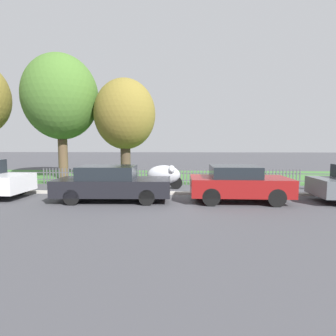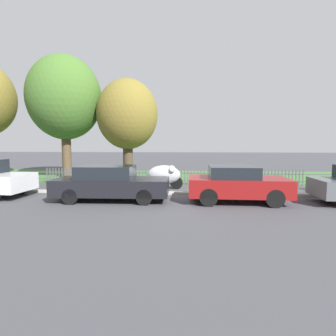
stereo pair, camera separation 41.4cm
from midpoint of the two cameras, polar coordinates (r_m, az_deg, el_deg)
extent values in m
plane|color=#424247|center=(11.63, -1.48, -5.86)|extent=(120.00, 120.00, 0.00)
cube|color=#B2ADA3|center=(11.72, -1.45, -5.48)|extent=(42.84, 0.20, 0.12)
cube|color=#3D7033|center=(18.26, 0.07, -1.79)|extent=(42.84, 7.62, 0.01)
cube|color=#4C4C51|center=(14.48, -0.63, -2.67)|extent=(42.84, 0.03, 0.05)
cube|color=#4C4C51|center=(14.43, -0.63, -1.14)|extent=(42.84, 0.03, 0.05)
cube|color=#4C4C51|center=(16.43, -26.07, -1.57)|extent=(0.06, 0.03, 0.89)
cube|color=#4C4C51|center=(16.35, -25.52, -1.59)|extent=(0.06, 0.03, 0.89)
cube|color=#4C4C51|center=(16.26, -24.96, -1.60)|extent=(0.06, 0.03, 0.89)
cube|color=#4C4C51|center=(16.18, -24.40, -1.61)|extent=(0.06, 0.03, 0.89)
cube|color=#4C4C51|center=(16.10, -23.83, -1.62)|extent=(0.06, 0.03, 0.89)
cube|color=#4C4C51|center=(16.02, -23.26, -1.63)|extent=(0.06, 0.03, 0.89)
cube|color=#4C4C51|center=(15.94, -22.68, -1.64)|extent=(0.06, 0.03, 0.89)
cube|color=#4C4C51|center=(15.87, -22.10, -1.65)|extent=(0.06, 0.03, 0.89)
cube|color=#4C4C51|center=(15.79, -21.51, -1.66)|extent=(0.06, 0.03, 0.89)
cube|color=#4C4C51|center=(15.72, -20.91, -1.67)|extent=(0.06, 0.03, 0.89)
cube|color=#4C4C51|center=(15.65, -20.31, -1.68)|extent=(0.06, 0.03, 0.89)
cube|color=#4C4C51|center=(15.58, -19.71, -1.69)|extent=(0.06, 0.03, 0.89)
cube|color=#4C4C51|center=(15.51, -19.10, -1.70)|extent=(0.06, 0.03, 0.89)
cube|color=#4C4C51|center=(15.45, -18.48, -1.71)|extent=(0.06, 0.03, 0.89)
cube|color=#4C4C51|center=(15.39, -17.86, -1.72)|extent=(0.06, 0.03, 0.89)
cube|color=#4C4C51|center=(15.32, -17.23, -1.73)|extent=(0.06, 0.03, 0.89)
cube|color=#4C4C51|center=(15.26, -16.60, -1.74)|extent=(0.06, 0.03, 0.89)
cube|color=#4C4C51|center=(15.21, -15.97, -1.75)|extent=(0.06, 0.03, 0.89)
cube|color=#4C4C51|center=(15.15, -15.33, -1.76)|extent=(0.06, 0.03, 0.89)
cube|color=#4C4C51|center=(15.09, -14.68, -1.77)|extent=(0.06, 0.03, 0.89)
cube|color=#4C4C51|center=(15.04, -14.03, -1.78)|extent=(0.06, 0.03, 0.89)
cube|color=#4C4C51|center=(14.99, -13.37, -1.79)|extent=(0.06, 0.03, 0.89)
cube|color=#4C4C51|center=(14.94, -12.71, -1.80)|extent=(0.06, 0.03, 0.89)
cube|color=#4C4C51|center=(14.90, -12.05, -1.81)|extent=(0.06, 0.03, 0.89)
cube|color=#4C4C51|center=(14.85, -11.38, -1.81)|extent=(0.06, 0.03, 0.89)
cube|color=#4C4C51|center=(14.81, -10.71, -1.82)|extent=(0.06, 0.03, 0.89)
cube|color=#4C4C51|center=(14.77, -10.04, -1.83)|extent=(0.06, 0.03, 0.89)
cube|color=#4C4C51|center=(14.73, -9.36, -1.84)|extent=(0.06, 0.03, 0.89)
cube|color=#4C4C51|center=(14.69, -8.68, -1.85)|extent=(0.06, 0.03, 0.89)
cube|color=#4C4C51|center=(14.66, -7.99, -1.85)|extent=(0.06, 0.03, 0.89)
cube|color=#4C4C51|center=(14.63, -7.30, -1.86)|extent=(0.06, 0.03, 0.89)
cube|color=#4C4C51|center=(14.60, -6.61, -1.87)|extent=(0.06, 0.03, 0.89)
cube|color=#4C4C51|center=(14.57, -5.91, -1.87)|extent=(0.06, 0.03, 0.89)
cube|color=#4C4C51|center=(14.54, -5.22, -1.88)|extent=(0.06, 0.03, 0.89)
cube|color=#4C4C51|center=(14.52, -4.52, -1.89)|extent=(0.06, 0.03, 0.89)
cube|color=#4C4C51|center=(14.50, -3.82, -1.89)|extent=(0.06, 0.03, 0.89)
cube|color=#4C4C51|center=(14.48, -3.11, -1.90)|extent=(0.06, 0.03, 0.89)
cube|color=#4C4C51|center=(14.46, -2.41, -1.90)|extent=(0.06, 0.03, 0.89)
cube|color=#4C4C51|center=(14.45, -1.70, -1.91)|extent=(0.06, 0.03, 0.89)
cube|color=#4C4C51|center=(14.43, -0.99, -1.91)|extent=(0.06, 0.03, 0.89)
cube|color=#4C4C51|center=(14.42, -0.28, -1.92)|extent=(0.06, 0.03, 0.89)
cube|color=#4C4C51|center=(14.42, 0.43, -1.92)|extent=(0.06, 0.03, 0.89)
cube|color=#4C4C51|center=(14.41, 1.14, -1.93)|extent=(0.06, 0.03, 0.89)
cube|color=#4C4C51|center=(14.41, 1.85, -1.93)|extent=(0.06, 0.03, 0.89)
cube|color=#4C4C51|center=(14.40, 2.56, -1.93)|extent=(0.06, 0.03, 0.89)
cube|color=#4C4C51|center=(14.41, 3.27, -1.94)|extent=(0.06, 0.03, 0.89)
cube|color=#4C4C51|center=(14.41, 3.99, -1.94)|extent=(0.06, 0.03, 0.89)
cube|color=#4C4C51|center=(14.41, 4.70, -1.94)|extent=(0.06, 0.03, 0.89)
cube|color=#4C4C51|center=(14.42, 5.41, -1.94)|extent=(0.06, 0.03, 0.89)
cube|color=#4C4C51|center=(14.43, 6.12, -1.95)|extent=(0.06, 0.03, 0.89)
cube|color=#4C4C51|center=(14.44, 6.83, -1.95)|extent=(0.06, 0.03, 0.89)
cube|color=#4C4C51|center=(14.46, 7.53, -1.95)|extent=(0.06, 0.03, 0.89)
cube|color=#4C4C51|center=(14.47, 8.24, -1.95)|extent=(0.06, 0.03, 0.89)
cube|color=#4C4C51|center=(14.49, 8.94, -1.95)|extent=(0.06, 0.03, 0.89)
cube|color=#4C4C51|center=(14.51, 9.65, -1.95)|extent=(0.06, 0.03, 0.89)
cube|color=#4C4C51|center=(14.53, 10.35, -1.95)|extent=(0.06, 0.03, 0.89)
cube|color=#4C4C51|center=(14.56, 11.05, -1.95)|extent=(0.06, 0.03, 0.89)
cube|color=#4C4C51|center=(14.58, 11.74, -1.95)|extent=(0.06, 0.03, 0.89)
cube|color=#4C4C51|center=(14.61, 12.43, -1.95)|extent=(0.06, 0.03, 0.89)
cube|color=#4C4C51|center=(14.65, 13.12, -1.95)|extent=(0.06, 0.03, 0.89)
cube|color=#4C4C51|center=(14.68, 13.81, -1.95)|extent=(0.06, 0.03, 0.89)
cube|color=#4C4C51|center=(14.71, 14.50, -1.94)|extent=(0.06, 0.03, 0.89)
cube|color=#4C4C51|center=(14.75, 15.18, -1.94)|extent=(0.06, 0.03, 0.89)
cube|color=#4C4C51|center=(14.79, 15.85, -1.94)|extent=(0.06, 0.03, 0.89)
cube|color=#4C4C51|center=(14.83, 16.53, -1.94)|extent=(0.06, 0.03, 0.89)
cube|color=#4C4C51|center=(14.88, 17.20, -1.93)|extent=(0.06, 0.03, 0.89)
cube|color=#4C4C51|center=(14.92, 17.86, -1.93)|extent=(0.06, 0.03, 0.89)
cube|color=#4C4C51|center=(14.97, 18.52, -1.93)|extent=(0.06, 0.03, 0.89)
cube|color=#4C4C51|center=(15.02, 19.18, -1.93)|extent=(0.06, 0.03, 0.89)
cube|color=#4C4C51|center=(15.07, 19.83, -1.92)|extent=(0.06, 0.03, 0.89)
cube|color=#4C4C51|center=(15.12, 20.48, -1.92)|extent=(0.06, 0.03, 0.89)
cube|color=#4C4C51|center=(15.18, 21.12, -1.91)|extent=(0.06, 0.03, 0.89)
cube|color=#4C4C51|center=(15.24, 21.76, -1.91)|extent=(0.06, 0.03, 0.89)
cube|color=#4C4C51|center=(15.30, 22.40, -1.91)|extent=(0.06, 0.03, 0.89)
cube|color=#4C4C51|center=(15.36, 23.02, -1.90)|extent=(0.06, 0.03, 0.89)
cube|color=#4C4C51|center=(15.42, 23.65, -1.90)|extent=(0.06, 0.03, 0.89)
cube|color=#4C4C51|center=(15.49, 24.27, -1.89)|extent=(0.06, 0.03, 0.89)
cube|color=#4C4C51|center=(15.55, 24.88, -1.89)|extent=(0.06, 0.03, 0.89)
cube|color=#4C4C51|center=(15.62, 25.49, -1.88)|extent=(0.06, 0.03, 0.89)
cube|color=#4C4C51|center=(15.69, 26.09, -1.87)|extent=(0.06, 0.03, 0.89)
cylinder|color=black|center=(13.41, -30.40, -3.65)|extent=(0.67, 0.16, 0.67)
cube|color=black|center=(10.60, -12.85, -3.97)|extent=(4.51, 1.88, 0.63)
cube|color=black|center=(10.58, -14.08, -0.91)|extent=(2.19, 1.62, 0.50)
cylinder|color=black|center=(11.19, -4.96, -4.79)|extent=(0.59, 0.16, 0.59)
cylinder|color=black|center=(9.65, -5.88, -6.42)|extent=(0.59, 0.16, 0.59)
cylinder|color=black|center=(11.78, -18.47, -4.53)|extent=(0.59, 0.16, 0.59)
cylinder|color=black|center=(10.33, -21.35, -5.98)|extent=(0.59, 0.16, 0.59)
cube|color=maroon|center=(10.53, 14.10, -3.79)|extent=(3.76, 1.90, 0.67)
cube|color=black|center=(10.43, 13.16, -0.75)|extent=(1.81, 1.69, 0.45)
cylinder|color=black|center=(11.68, 18.89, -4.46)|extent=(0.66, 0.15, 0.66)
cylinder|color=black|center=(10.05, 21.55, -6.09)|extent=(0.66, 0.15, 0.66)
cylinder|color=black|center=(11.27, 7.42, -4.56)|extent=(0.66, 0.15, 0.66)
cylinder|color=black|center=(9.58, 8.17, -6.31)|extent=(0.66, 0.15, 0.66)
cylinder|color=black|center=(12.51, 30.41, -4.31)|extent=(0.65, 0.15, 0.64)
cylinder|color=black|center=(13.06, 0.86, -3.25)|extent=(0.63, 0.11, 0.62)
cylinder|color=black|center=(13.13, -4.59, -3.22)|extent=(0.63, 0.11, 0.62)
ellipsoid|color=#9EA0A8|center=(13.03, -1.88, -1.49)|extent=(1.66, 0.76, 0.95)
ellipsoid|color=#9EA0A8|center=(12.98, -0.17, -0.38)|extent=(0.40, 0.92, 0.44)
cylinder|color=brown|center=(18.19, -22.52, 3.65)|extent=(0.58, 0.58, 3.72)
ellipsoid|color=#426B28|center=(18.42, -22.90, 14.02)|extent=(4.61, 4.61, 5.31)
cylinder|color=#473828|center=(16.90, -9.92, 2.48)|extent=(0.62, 0.62, 2.90)
ellipsoid|color=olive|center=(16.99, -10.06, 11.47)|extent=(3.82, 3.82, 4.39)
camera|label=1|loc=(0.21, -90.95, -0.09)|focal=28.00mm
camera|label=2|loc=(0.21, 89.05, 0.09)|focal=28.00mm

